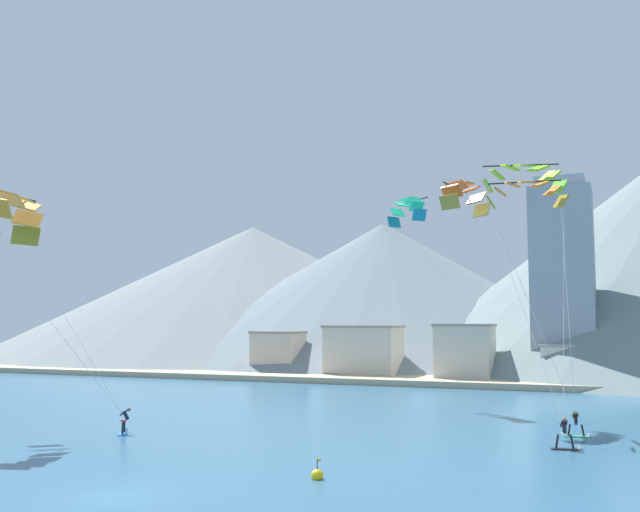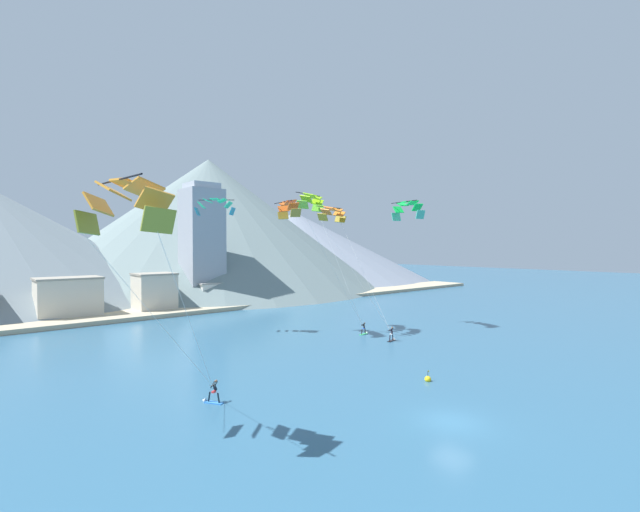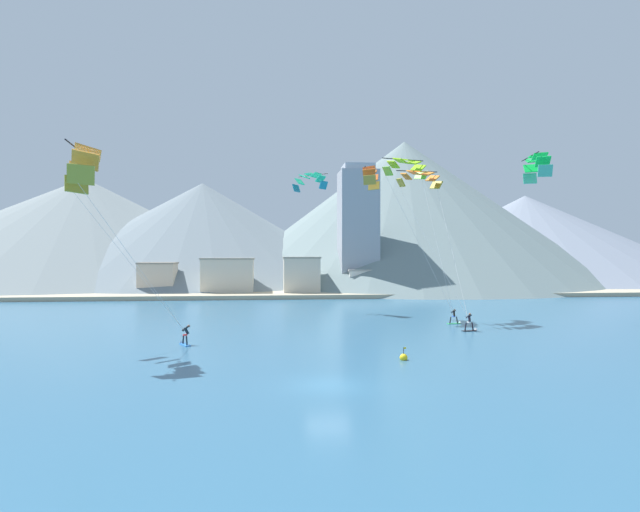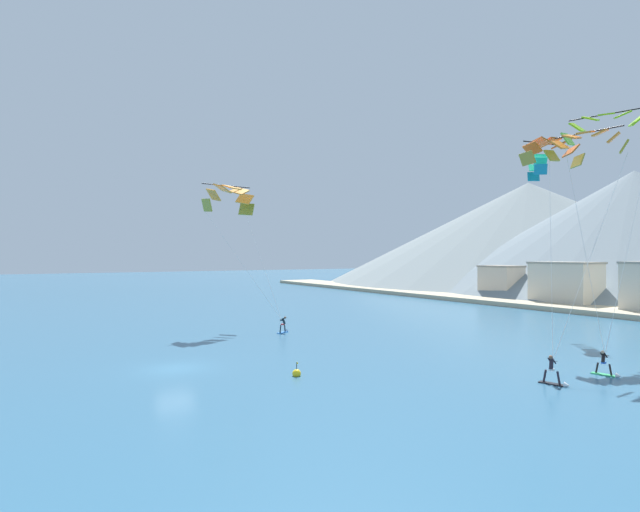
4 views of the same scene
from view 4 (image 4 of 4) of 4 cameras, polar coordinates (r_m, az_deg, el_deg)
ground_plane at (r=36.05m, az=-16.21°, el=-12.28°), size 400.00×400.00×0.00m
kitesurfer_near_lead at (r=33.52m, az=25.27°, el=-12.23°), size 1.78×0.81×1.83m
kitesurfer_near_trail at (r=50.28m, az=-4.12°, el=-8.14°), size 1.21×1.71×1.72m
kitesurfer_mid_center at (r=37.50m, az=29.99°, el=-11.07°), size 1.78×0.70×1.69m
parafoil_kite_near_lead at (r=41.54m, az=28.10°, el=11.40°), size 5.50×9.19×15.40m
parafoil_kite_near_trail at (r=55.06m, az=-10.28°, el=6.69°), size 8.99×6.46×14.04m
parafoil_kite_mid_center at (r=45.29m, az=29.91°, el=12.88°), size 6.40×8.49×17.51m
parafoil_kite_distant_high_outer at (r=56.68m, az=23.64°, el=9.59°), size 4.50×4.64×2.25m
parafoil_kite_distant_mid_solo at (r=46.96m, az=24.94°, el=11.01°), size 2.93×5.59×2.35m
race_marker_buoy at (r=32.73m, az=-2.69°, el=-13.27°), size 0.56×0.56×1.02m
shoreline_strip at (r=75.23m, az=31.91°, el=-5.53°), size 180.00×10.00×0.70m
shore_building_harbour_front at (r=91.27m, az=20.00°, el=-2.88°), size 6.36×5.02×5.93m
shore_building_promenade_mid at (r=83.55m, az=26.26°, el=-2.89°), size 9.27×5.95×6.70m
mountain_peak_central_summit at (r=122.15m, az=32.27°, el=2.39°), size 87.53×87.53×25.21m
mountain_peak_east_shoulder at (r=146.74m, az=22.71°, el=2.44°), size 109.59×109.59×27.37m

